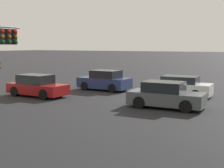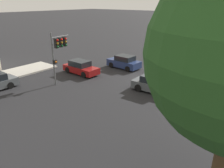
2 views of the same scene
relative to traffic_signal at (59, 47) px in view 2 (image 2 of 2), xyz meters
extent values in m
plane|color=black|center=(-6.90, -5.61, -3.54)|extent=(300.00, 300.00, 0.00)
cylinder|color=#4C3823|center=(-15.82, 5.24, -1.67)|extent=(0.69, 0.69, 3.75)
cylinder|color=#515456|center=(-0.04, 0.78, -1.05)|extent=(0.14, 0.14, 4.98)
cylinder|color=#515456|center=(0.07, -0.30, 0.94)|extent=(0.32, 2.17, 0.10)
cube|color=black|center=(0.02, 0.24, 0.39)|extent=(0.33, 0.33, 0.90)
sphere|color=red|center=(-0.17, 0.22, 0.69)|extent=(0.20, 0.20, 0.20)
sphere|color=#99660F|center=(-0.17, 0.22, 0.39)|extent=(0.20, 0.20, 0.20)
sphere|color=#0F511E|center=(-0.17, 0.22, 0.09)|extent=(0.20, 0.20, 0.20)
cube|color=black|center=(0.07, -0.30, 0.39)|extent=(0.33, 0.33, 0.90)
sphere|color=red|center=(-0.11, -0.32, 0.69)|extent=(0.20, 0.20, 0.20)
sphere|color=#99660F|center=(-0.11, -0.32, 0.39)|extent=(0.20, 0.20, 0.20)
sphere|color=#0F511E|center=(-0.11, -0.32, 0.09)|extent=(0.20, 0.20, 0.20)
cube|color=black|center=(0.13, -0.84, 0.39)|extent=(0.33, 0.33, 0.90)
sphere|color=red|center=(-0.06, -0.86, 0.69)|extent=(0.20, 0.20, 0.20)
sphere|color=#99660F|center=(-0.06, -0.86, 0.39)|extent=(0.20, 0.20, 0.20)
sphere|color=#0F511E|center=(-0.06, -0.86, 0.09)|extent=(0.20, 0.20, 0.20)
cube|color=black|center=(-0.21, 0.76, -1.22)|extent=(0.25, 0.37, 0.35)
sphere|color=orange|center=(-0.35, 0.75, -1.22)|extent=(0.18, 0.18, 0.18)
cube|color=navy|center=(-1.90, -7.94, -2.97)|extent=(4.06, 1.94, 0.79)
cube|color=black|center=(-2.06, -7.94, -2.29)|extent=(2.13, 1.66, 0.58)
cylinder|color=black|center=(-0.63, -7.13, -3.22)|extent=(0.66, 0.24, 0.65)
cylinder|color=black|center=(-0.69, -8.83, -3.22)|extent=(0.66, 0.24, 0.65)
cylinder|color=black|center=(-3.11, -7.05, -3.22)|extent=(0.66, 0.24, 0.65)
cylinder|color=black|center=(-3.17, -8.75, -3.22)|extent=(0.66, 0.24, 0.65)
cube|color=maroon|center=(0.52, -3.17, -3.02)|extent=(4.33, 1.84, 0.67)
cube|color=black|center=(0.69, -3.17, -2.38)|extent=(2.27, 1.58, 0.61)
cylinder|color=black|center=(-0.83, -3.93, -3.20)|extent=(0.69, 0.24, 0.68)
cylinder|color=black|center=(-0.78, -2.32, -3.20)|extent=(0.69, 0.24, 0.68)
cylinder|color=black|center=(1.82, -4.01, -3.20)|extent=(0.69, 0.24, 0.68)
cylinder|color=black|center=(1.87, -2.40, -3.20)|extent=(0.69, 0.24, 0.68)
cube|color=silver|center=(-7.77, -7.77, -2.99)|extent=(4.51, 1.91, 0.75)
cube|color=black|center=(-7.95, -7.77, -2.38)|extent=(2.37, 1.62, 0.47)
cylinder|color=black|center=(-6.43, -6.90, -3.22)|extent=(0.66, 0.24, 0.65)
cylinder|color=black|center=(-6.36, -8.53, -3.22)|extent=(0.66, 0.24, 0.65)
cylinder|color=black|center=(-9.18, -7.00, -3.22)|extent=(0.66, 0.24, 0.65)
cylinder|color=black|center=(-9.12, -8.63, -3.22)|extent=(0.66, 0.24, 0.65)
cube|color=#4C5156|center=(-8.43, -3.68, -3.00)|extent=(4.19, 1.94, 0.70)
cube|color=black|center=(-8.27, -3.67, -2.37)|extent=(2.21, 1.64, 0.57)
cylinder|color=black|center=(-9.67, -4.56, -3.20)|extent=(0.68, 0.25, 0.67)
cylinder|color=black|center=(-9.75, -2.92, -3.20)|extent=(0.68, 0.25, 0.67)
cylinder|color=black|center=(-7.12, -4.45, -3.20)|extent=(0.68, 0.25, 0.67)
cylinder|color=black|center=(-7.20, -2.80, -3.20)|extent=(0.68, 0.25, 0.67)
cylinder|color=black|center=(2.43, 4.02, -3.23)|extent=(0.22, 0.62, 0.62)
cylinder|color=black|center=(4.14, 4.01, -3.23)|extent=(0.22, 0.62, 0.62)
camera|label=1|loc=(-14.14, 12.57, -0.10)|focal=50.00mm
camera|label=2|loc=(-16.65, 12.82, 4.09)|focal=35.00mm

